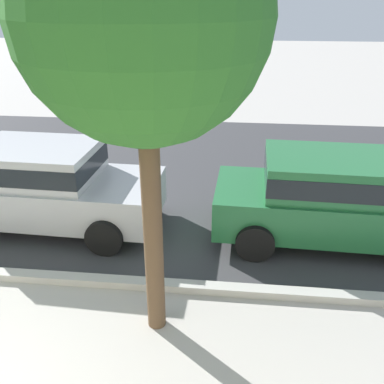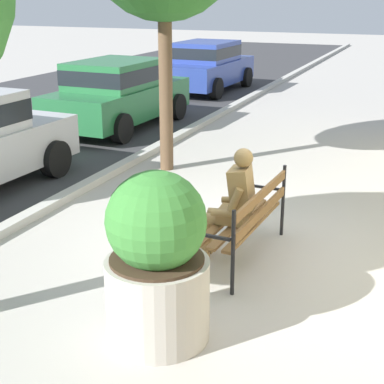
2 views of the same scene
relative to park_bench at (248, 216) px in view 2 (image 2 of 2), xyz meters
The scene contains 7 objects.
ground_plane 0.67m from the park_bench, 46.83° to the left, with size 80.00×80.00×0.00m, color #ADA8A0.
curb_stone 3.23m from the park_bench, 85.19° to the left, with size 60.00×0.20×0.12m, color #B2AFA8.
park_bench is the anchor object (origin of this frame).
bronze_statue_seated 0.25m from the park_bench, 102.91° to the left, with size 0.62×0.80×1.37m.
concrete_planter 1.92m from the park_bench, behind, with size 0.94×0.94×1.59m.
parked_car_green 7.50m from the park_bench, 40.94° to the left, with size 4.16×2.03×1.56m.
parked_car_blue 12.41m from the park_bench, 23.33° to the left, with size 4.16×2.03×1.56m.
Camera 2 is at (-6.35, -2.10, 3.03)m, focal length 54.36 mm.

